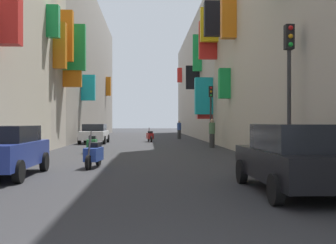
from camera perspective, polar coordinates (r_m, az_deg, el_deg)
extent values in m
plane|color=#2D2D30|center=(32.41, -3.41, -2.78)|extent=(140.00, 140.00, 0.00)
cube|color=green|center=(23.11, -15.66, 13.28)|extent=(0.64, 0.49, 1.71)
cube|color=red|center=(15.85, -21.28, 13.13)|extent=(0.84, 0.60, 1.80)
cube|color=orange|center=(24.38, -14.78, 10.20)|extent=(0.70, 0.57, 2.58)
cube|color=orange|center=(26.72, -13.14, 7.11)|extent=(1.15, 0.37, 2.20)
cube|color=orange|center=(25.76, -14.00, 11.51)|extent=(0.86, 0.51, 3.03)
cube|color=green|center=(26.88, -12.89, 10.04)|extent=(1.40, 0.48, 2.89)
cube|color=gray|center=(45.76, -13.41, 7.04)|extent=(6.00, 35.43, 14.37)
cube|color=orange|center=(53.34, -8.28, 4.91)|extent=(0.60, 0.63, 2.40)
cube|color=#19B2BF|center=(33.69, -11.02, 4.70)|extent=(1.10, 0.50, 2.06)
cube|color=orange|center=(22.78, 8.39, 14.32)|extent=(0.78, 0.56, 2.37)
cube|color=black|center=(25.73, 6.50, 14.06)|extent=(1.27, 0.57, 2.09)
cube|color=green|center=(23.70, 7.83, 5.32)|extent=(0.63, 0.55, 1.71)
cube|color=#BCB29E|center=(28.88, 13.07, 13.92)|extent=(6.00, 3.30, 17.03)
cube|color=yellow|center=(28.16, 5.74, 13.28)|extent=(1.19, 0.39, 2.26)
cube|color=red|center=(28.43, 5.56, 11.22)|extent=(1.22, 0.36, 2.56)
cube|color=#B2A899|center=(46.35, 6.72, 5.48)|extent=(6.00, 33.77, 12.00)
cube|color=red|center=(56.32, 1.61, 6.52)|extent=(0.62, 0.63, 1.96)
cube|color=green|center=(36.12, 4.08, 9.55)|extent=(0.77, 0.38, 3.15)
cube|color=#19B2BF|center=(29.80, 4.97, 3.61)|extent=(1.28, 0.64, 2.65)
cube|color=red|center=(30.14, 5.08, 3.05)|extent=(1.06, 0.64, 2.75)
cube|color=black|center=(37.28, 3.45, 6.19)|extent=(1.23, 0.37, 2.11)
cube|color=white|center=(30.62, -10.19, -1.80)|extent=(1.74, 4.08, 0.61)
cube|color=black|center=(30.81, -10.15, -0.76)|extent=(1.53, 2.28, 0.51)
cylinder|color=black|center=(29.19, -8.83, -2.49)|extent=(0.18, 0.60, 0.60)
cylinder|color=black|center=(29.42, -12.21, -2.47)|extent=(0.18, 0.60, 0.60)
cylinder|color=black|center=(31.87, -8.33, -2.28)|extent=(0.18, 0.60, 0.60)
cylinder|color=black|center=(32.08, -11.43, -2.27)|extent=(0.18, 0.60, 0.60)
cube|color=black|center=(9.55, 17.14, -5.66)|extent=(1.72, 4.20, 0.64)
cube|color=black|center=(9.32, 17.58, -2.06)|extent=(1.51, 2.35, 0.57)
cylinder|color=black|center=(10.67, 10.19, -6.80)|extent=(0.18, 0.60, 0.60)
cylinder|color=black|center=(11.18, 18.85, -6.49)|extent=(0.18, 0.60, 0.60)
cylinder|color=black|center=(8.02, 14.73, -9.06)|extent=(0.18, 0.60, 0.60)
cube|color=navy|center=(12.63, -22.04, -4.18)|extent=(1.73, 3.93, 0.69)
cube|color=black|center=(12.78, -21.75, -1.54)|extent=(1.52, 2.20, 0.47)
cylinder|color=black|center=(11.16, -20.02, -6.50)|extent=(0.18, 0.60, 0.60)
cylinder|color=black|center=(13.65, -16.80, -5.31)|extent=(0.18, 0.60, 0.60)
cube|color=#2D4CAD|center=(14.27, -10.29, -4.42)|extent=(0.58, 1.10, 0.45)
cube|color=black|center=(14.44, -10.09, -3.15)|extent=(0.39, 0.60, 0.16)
cylinder|color=#4C4C51|center=(13.75, -10.86, -3.23)|extent=(0.10, 0.28, 0.68)
cylinder|color=black|center=(13.66, -11.01, -5.56)|extent=(0.16, 0.49, 0.48)
cylinder|color=black|center=(14.92, -9.63, -5.09)|extent=(0.16, 0.49, 0.48)
cube|color=red|center=(32.53, -2.52, -1.95)|extent=(0.59, 1.19, 0.45)
cube|color=black|center=(32.31, -2.47, -1.42)|extent=(0.39, 0.60, 0.16)
cylinder|color=#4C4C51|center=(33.09, -2.66, -1.35)|extent=(0.10, 0.28, 0.68)
cylinder|color=black|center=(33.24, -2.70, -2.29)|extent=(0.16, 0.49, 0.48)
cylinder|color=black|center=(31.83, -2.34, -2.39)|extent=(0.16, 0.49, 0.48)
cube|color=#287F3D|center=(21.08, -10.52, -3.00)|extent=(0.47, 1.06, 0.45)
cube|color=black|center=(21.26, -10.46, -2.15)|extent=(0.34, 0.57, 0.16)
cylinder|color=#4C4C51|center=(20.54, -10.66, -2.17)|extent=(0.07, 0.28, 0.68)
cylinder|color=black|center=(20.44, -10.70, -3.72)|extent=(0.11, 0.48, 0.48)
cylinder|color=black|center=(21.74, -10.34, -3.50)|extent=(0.11, 0.48, 0.48)
cylinder|color=#323232|center=(25.19, 6.13, -2.60)|extent=(0.39, 0.39, 0.85)
cylinder|color=#4C724C|center=(25.16, 6.13, -0.86)|extent=(0.46, 0.46, 0.67)
sphere|color=tan|center=(25.16, 6.13, 0.17)|extent=(0.23, 0.23, 0.23)
cylinder|color=#383838|center=(37.97, 1.56, -1.74)|extent=(0.45, 0.45, 0.83)
cylinder|color=#335199|center=(37.96, 1.56, -0.62)|extent=(0.53, 0.53, 0.66)
sphere|color=tan|center=(37.95, 1.56, 0.05)|extent=(0.23, 0.23, 0.23)
cylinder|color=#2D2D2D|center=(12.96, 16.47, 1.41)|extent=(0.12, 0.12, 3.76)
cube|color=black|center=(13.21, 16.47, 11.24)|extent=(0.26, 0.26, 0.75)
sphere|color=red|center=(13.13, 16.68, 12.42)|extent=(0.14, 0.14, 0.14)
sphere|color=orange|center=(13.08, 16.68, 11.35)|extent=(0.14, 0.14, 0.14)
sphere|color=green|center=(13.03, 16.68, 10.28)|extent=(0.14, 0.14, 0.14)
cylinder|color=#2D2D2D|center=(28.22, 5.96, 0.14)|extent=(0.12, 0.12, 3.27)
cube|color=black|center=(28.29, 5.96, 4.21)|extent=(0.26, 0.26, 0.75)
sphere|color=red|center=(28.17, 6.00, 4.74)|extent=(0.14, 0.14, 0.14)
sphere|color=orange|center=(28.15, 6.00, 4.23)|extent=(0.14, 0.14, 0.14)
sphere|color=green|center=(28.14, 6.00, 3.72)|extent=(0.14, 0.14, 0.14)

